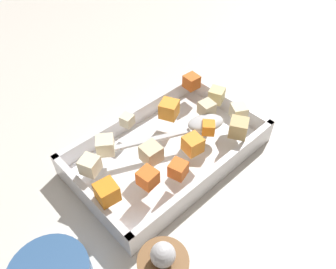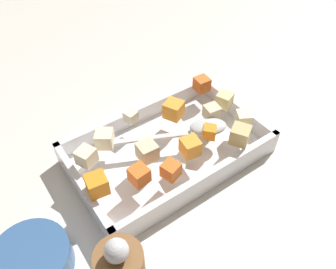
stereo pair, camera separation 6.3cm
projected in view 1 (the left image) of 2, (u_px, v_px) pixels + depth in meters
ground_plane at (168, 146)px, 0.69m from camera, size 4.00×4.00×0.00m
baking_dish at (168, 151)px, 0.67m from camera, size 0.37×0.23×0.05m
carrot_chunk_near_left at (193, 144)px, 0.61m from camera, size 0.04×0.04×0.03m
carrot_chunk_corner_sw at (148, 178)px, 0.56m from camera, size 0.03×0.03×0.03m
carrot_chunk_near_right at (208, 128)px, 0.64m from camera, size 0.03×0.03×0.02m
carrot_chunk_center at (192, 82)px, 0.74m from camera, size 0.03×0.03×0.03m
carrot_chunk_heap_side at (169, 109)px, 0.67m from camera, size 0.05×0.05×0.03m
carrot_chunk_mid_right at (107, 192)px, 0.53m from camera, size 0.04×0.04×0.03m
carrot_chunk_corner_nw at (178, 169)px, 0.57m from camera, size 0.03×0.03×0.03m
potato_chunk_near_spoon at (238, 128)px, 0.64m from camera, size 0.05×0.05×0.03m
potato_chunk_far_right at (127, 120)px, 0.66m from camera, size 0.03×0.03×0.02m
potato_chunk_rim_edge at (207, 108)px, 0.68m from camera, size 0.03×0.03×0.03m
potato_chunk_corner_se at (105, 145)px, 0.61m from camera, size 0.04×0.04×0.03m
potato_chunk_corner_ne at (90, 165)px, 0.57m from camera, size 0.04×0.04×0.03m
potato_chunk_mid_left at (151, 153)px, 0.59m from camera, size 0.03×0.03×0.03m
potato_chunk_far_left at (217, 95)px, 0.71m from camera, size 0.04×0.04×0.03m
potato_chunk_heap_top at (239, 112)px, 0.67m from camera, size 0.04×0.04×0.03m
serving_spoon at (199, 125)px, 0.65m from camera, size 0.23×0.13×0.02m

